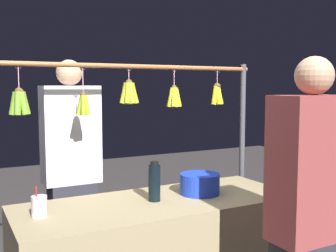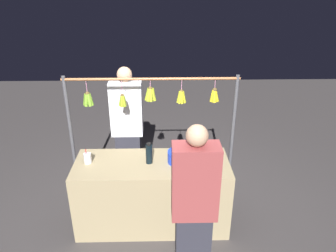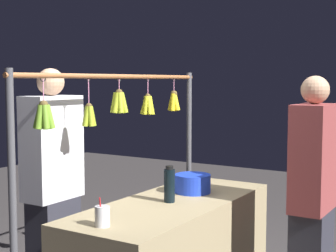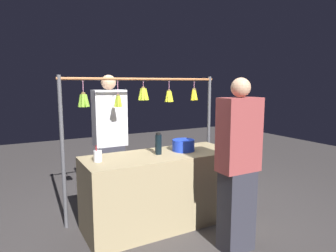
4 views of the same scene
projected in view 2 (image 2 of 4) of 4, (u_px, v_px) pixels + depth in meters
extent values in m
plane|color=#3F3B3B|center=(153.00, 221.00, 3.97)|extent=(12.00, 12.00, 0.00)
cube|color=tan|center=(152.00, 193.00, 3.79)|extent=(1.76, 0.68, 0.84)
cylinder|color=#4C4C51|center=(232.00, 142.00, 4.02)|extent=(0.04, 0.04, 1.72)
cylinder|color=#4C4C51|center=(73.00, 144.00, 3.98)|extent=(0.04, 0.04, 1.72)
cylinder|color=#9E6038|center=(151.00, 79.00, 3.66)|extent=(2.05, 0.03, 0.03)
torus|color=black|center=(215.00, 80.00, 3.68)|extent=(0.04, 0.01, 0.04)
cylinder|color=pink|center=(215.00, 85.00, 3.71)|extent=(0.01, 0.01, 0.12)
sphere|color=brown|center=(215.00, 90.00, 3.73)|extent=(0.05, 0.05, 0.05)
cylinder|color=yellow|center=(213.00, 96.00, 3.76)|extent=(0.06, 0.04, 0.15)
cylinder|color=yellow|center=(214.00, 96.00, 3.74)|extent=(0.04, 0.08, 0.15)
cylinder|color=yellow|center=(216.00, 96.00, 3.76)|extent=(0.07, 0.04, 0.15)
cylinder|color=yellow|center=(214.00, 95.00, 3.78)|extent=(0.04, 0.08, 0.15)
torus|color=black|center=(182.00, 80.00, 3.67)|extent=(0.04, 0.01, 0.04)
cylinder|color=pink|center=(182.00, 86.00, 3.70)|extent=(0.01, 0.01, 0.13)
sphere|color=brown|center=(182.00, 91.00, 3.73)|extent=(0.04, 0.04, 0.04)
cylinder|color=gold|center=(179.00, 97.00, 3.76)|extent=(0.06, 0.03, 0.15)
cylinder|color=gold|center=(180.00, 98.00, 3.74)|extent=(0.06, 0.06, 0.15)
cylinder|color=gold|center=(182.00, 98.00, 3.73)|extent=(0.04, 0.06, 0.15)
cylinder|color=gold|center=(184.00, 97.00, 3.75)|extent=(0.06, 0.04, 0.15)
cylinder|color=gold|center=(183.00, 97.00, 3.77)|extent=(0.06, 0.05, 0.15)
cylinder|color=gold|center=(181.00, 96.00, 3.78)|extent=(0.03, 0.05, 0.15)
cylinder|color=gold|center=(180.00, 96.00, 3.78)|extent=(0.05, 0.06, 0.15)
torus|color=black|center=(150.00, 80.00, 3.67)|extent=(0.04, 0.01, 0.04)
cylinder|color=pink|center=(150.00, 85.00, 3.69)|extent=(0.01, 0.01, 0.09)
sphere|color=brown|center=(150.00, 89.00, 3.71)|extent=(0.05, 0.05, 0.05)
cylinder|color=#A1B326|center=(148.00, 95.00, 3.74)|extent=(0.07, 0.04, 0.15)
cylinder|color=#A1B326|center=(149.00, 95.00, 3.71)|extent=(0.06, 0.06, 0.15)
cylinder|color=#A1B326|center=(151.00, 95.00, 3.71)|extent=(0.04, 0.07, 0.15)
cylinder|color=#A1B326|center=(153.00, 95.00, 3.73)|extent=(0.07, 0.05, 0.15)
cylinder|color=#A1B326|center=(153.00, 94.00, 3.75)|extent=(0.06, 0.05, 0.15)
cylinder|color=#A1B326|center=(151.00, 94.00, 3.77)|extent=(0.04, 0.07, 0.15)
cylinder|color=#A1B326|center=(149.00, 94.00, 3.76)|extent=(0.06, 0.06, 0.15)
torus|color=black|center=(121.00, 81.00, 3.66)|extent=(0.04, 0.01, 0.04)
cylinder|color=pink|center=(122.00, 88.00, 3.70)|extent=(0.01, 0.01, 0.18)
sphere|color=brown|center=(122.00, 96.00, 3.73)|extent=(0.04, 0.04, 0.04)
cylinder|color=#99B127|center=(121.00, 101.00, 3.76)|extent=(0.06, 0.04, 0.14)
cylinder|color=#99B127|center=(122.00, 101.00, 3.74)|extent=(0.04, 0.05, 0.14)
cylinder|color=#99B127|center=(124.00, 101.00, 3.75)|extent=(0.05, 0.05, 0.14)
cylinder|color=#99B127|center=(124.00, 101.00, 3.77)|extent=(0.05, 0.05, 0.14)
cylinder|color=#99B127|center=(122.00, 100.00, 3.78)|extent=(0.04, 0.06, 0.14)
torus|color=black|center=(86.00, 81.00, 3.65)|extent=(0.04, 0.01, 0.04)
cylinder|color=pink|center=(87.00, 87.00, 3.68)|extent=(0.01, 0.01, 0.15)
sphere|color=brown|center=(87.00, 94.00, 3.72)|extent=(0.05, 0.05, 0.05)
cylinder|color=#70A32C|center=(85.00, 100.00, 3.75)|extent=(0.07, 0.04, 0.15)
cylinder|color=#70A32C|center=(86.00, 100.00, 3.72)|extent=(0.05, 0.07, 0.15)
cylinder|color=#70A32C|center=(89.00, 100.00, 3.72)|extent=(0.06, 0.07, 0.15)
cylinder|color=#70A32C|center=(91.00, 100.00, 3.74)|extent=(0.07, 0.05, 0.15)
cylinder|color=#70A32C|center=(90.00, 99.00, 3.77)|extent=(0.06, 0.07, 0.15)
cylinder|color=#70A32C|center=(87.00, 99.00, 3.77)|extent=(0.06, 0.07, 0.15)
cylinder|color=black|center=(149.00, 154.00, 3.58)|extent=(0.07, 0.07, 0.22)
cylinder|color=black|center=(149.00, 144.00, 3.52)|extent=(0.05, 0.05, 0.02)
cylinder|color=blue|center=(179.00, 157.00, 3.61)|extent=(0.26, 0.26, 0.13)
cylinder|color=silver|center=(88.00, 158.00, 3.60)|extent=(0.09, 0.09, 0.12)
cylinder|color=red|center=(86.00, 156.00, 3.59)|extent=(0.01, 0.02, 0.17)
cube|color=#2D2D38|center=(129.00, 160.00, 4.50)|extent=(0.33, 0.22, 0.83)
cube|color=silver|center=(126.00, 109.00, 4.17)|extent=(0.41, 0.22, 0.72)
sphere|color=tan|center=(124.00, 74.00, 3.98)|extent=(0.19, 0.19, 0.19)
cube|color=#2D2D38|center=(192.00, 248.00, 3.05)|extent=(0.32, 0.22, 0.80)
cube|color=#993F3F|center=(195.00, 182.00, 2.73)|extent=(0.40, 0.22, 0.70)
sphere|color=tan|center=(197.00, 136.00, 2.55)|extent=(0.18, 0.18, 0.18)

